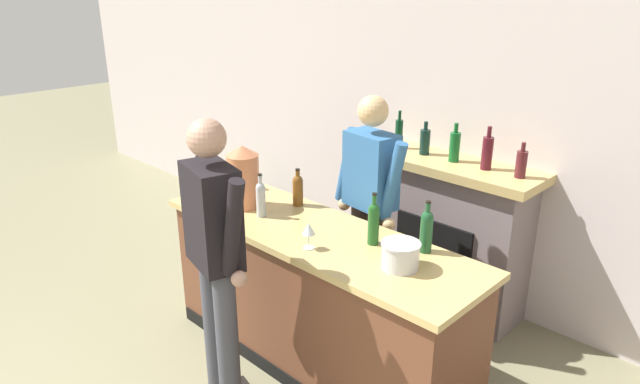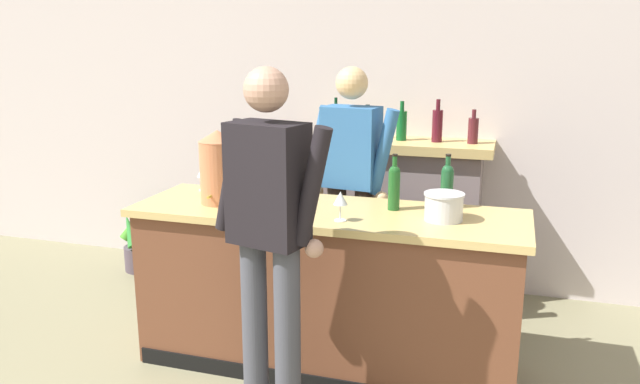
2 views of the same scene
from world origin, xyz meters
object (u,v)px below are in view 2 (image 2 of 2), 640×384
Objects in this scene: copper_dispenser at (218,167)px; wine_glass_back_row at (204,171)px; person_customer at (270,239)px; wine_bottle_cabernet_heavy at (276,176)px; potted_plant_corner at (141,244)px; fireplace_stone at (400,216)px; wine_bottle_chardonnay_pale at (251,185)px; wine_bottle_riesling_slim at (447,184)px; ice_bucket_steel at (444,206)px; wine_bottle_rose_blush at (394,185)px; wine_glass_by_dispenser at (340,199)px; person_bartender at (350,188)px.

copper_dispenser is 0.37m from wine_glass_back_row.
wine_bottle_cabernet_heavy is (-0.34, 0.97, 0.09)m from person_customer.
copper_dispenser is at bearing -40.14° from potted_plant_corner.
wine_bottle_chardonnay_pale is (-0.66, -1.36, 0.50)m from fireplace_stone.
person_customer is 6.77× the size of wine_bottle_cabernet_heavy.
wine_bottle_chardonnay_pale is at bearing 120.01° from person_customer.
ice_bucket_steel is at bearing -87.03° from wine_bottle_riesling_slim.
ice_bucket_steel is (1.35, 0.03, -0.15)m from copper_dispenser.
wine_bottle_riesling_slim is at bearing 16.60° from wine_bottle_chardonnay_pale.
ice_bucket_steel is (0.75, 0.71, 0.04)m from person_customer.
potted_plant_corner is at bearing 136.94° from person_customer.
wine_bottle_riesling_slim is at bearing 0.84° from wine_bottle_cabernet_heavy.
copper_dispenser is 1.47× the size of wine_bottle_chardonnay_pale.
wine_bottle_rose_blush is at bearing -4.50° from wine_glass_back_row.
person_customer is at bearing -48.73° from copper_dispenser.
fireplace_stone is 1.70m from copper_dispenser.
person_bartender is at bearing 100.28° from wine_glass_by_dispenser.
wine_bottle_chardonnay_pale is 0.95× the size of wine_bottle_riesling_slim.
potted_plant_corner is 2.78× the size of ice_bucket_steel.
person_bartender is at bearing 156.89° from wine_bottle_riesling_slim.
potted_plant_corner is 1.92× the size of wine_bottle_riesling_slim.
potted_plant_corner is at bearing 141.71° from wine_glass_back_row.
wine_glass_by_dispenser is (0.21, 0.53, 0.08)m from person_customer.
fireplace_stone is 4.66× the size of wine_bottle_rose_blush.
wine_bottle_chardonnay_pale is (-0.45, -0.61, 0.13)m from person_bartender.
wine_glass_back_row is at bearing -136.64° from fireplace_stone.
copper_dispenser is at bearing -123.68° from fireplace_stone.
potted_plant_corner is at bearing 164.47° from person_bartender.
wine_bottle_cabernet_heavy is at bearing 109.52° from person_customer.
person_bartender is at bearing 86.67° from person_customer.
wine_bottle_riesling_slim is at bearing -23.11° from person_bartender.
wine_bottle_chardonnay_pale is (-0.03, -0.32, 0.01)m from wine_bottle_cabernet_heavy.
wine_glass_by_dispenser is at bearing -31.00° from potted_plant_corner.
wine_glass_back_row is (-1.13, -1.06, 0.50)m from fireplace_stone.
wine_glass_back_row is at bearing 147.46° from wine_bottle_chardonnay_pale.
fireplace_stone is 1.57m from wine_glass_by_dispenser.
wine_bottle_rose_blush is at bearing -22.21° from potted_plant_corner.
person_bartender is at bearing 131.65° from wine_bottle_rose_blush.
person_customer is at bearing -126.75° from wine_bottle_riesling_slim.
wine_glass_by_dispenser is 0.89× the size of wine_glass_back_row.
person_customer is 0.96m from wine_bottle_rose_blush.
copper_dispenser is (-0.60, 0.69, 0.19)m from person_customer.
wine_bottle_riesling_slim is (0.29, 0.13, -0.00)m from wine_bottle_rose_blush.
fireplace_stone reaches higher than wine_bottle_rose_blush.
ice_bucket_steel is (2.70, -1.11, 0.84)m from potted_plant_corner.
potted_plant_corner is at bearing 157.79° from wine_bottle_rose_blush.
fireplace_stone is 0.83× the size of person_customer.
wine_bottle_riesling_slim reaches higher than wine_glass_back_row.
copper_dispenser is (1.36, -1.14, 0.99)m from potted_plant_corner.
person_customer is 1.03m from ice_bucket_steel.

